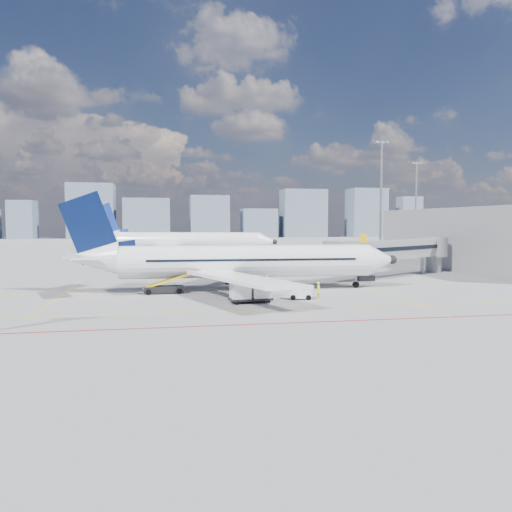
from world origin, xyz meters
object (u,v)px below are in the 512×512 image
at_px(baggage_tug, 299,292).
at_px(belt_loader, 165,288).
at_px(second_aircraft, 180,242).
at_px(main_aircraft, 233,262).
at_px(cargo_dolly, 250,290).
at_px(ramp_worker, 319,290).

xyz_separation_m(baggage_tug, belt_loader, (-13.34, 6.60, -0.05)).
bearing_deg(second_aircraft, main_aircraft, -68.30).
relative_size(baggage_tug, cargo_dolly, 0.54).
xyz_separation_m(main_aircraft, second_aircraft, (-4.28, 57.92, -0.01)).
bearing_deg(baggage_tug, cargo_dolly, -154.70).
height_order(second_aircraft, belt_loader, second_aircraft).
distance_m(main_aircraft, ramp_worker, 11.16).
xyz_separation_m(cargo_dolly, belt_loader, (-8.13, 7.78, -0.58)).
bearing_deg(cargo_dolly, baggage_tug, 6.22).
height_order(baggage_tug, belt_loader, belt_loader).
distance_m(main_aircraft, second_aircraft, 58.08).
relative_size(baggage_tug, belt_loader, 0.37).
distance_m(main_aircraft, cargo_dolly, 9.29).
relative_size(second_aircraft, cargo_dolly, 9.95).
distance_m(cargo_dolly, belt_loader, 11.27).
bearing_deg(baggage_tug, belt_loader, 166.21).
bearing_deg(baggage_tug, ramp_worker, 19.14).
bearing_deg(ramp_worker, second_aircraft, 44.72).
bearing_deg(belt_loader, second_aircraft, 84.30).
height_order(second_aircraft, ramp_worker, second_aircraft).
height_order(main_aircraft, ramp_worker, main_aircraft).
bearing_deg(ramp_worker, belt_loader, 101.91).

